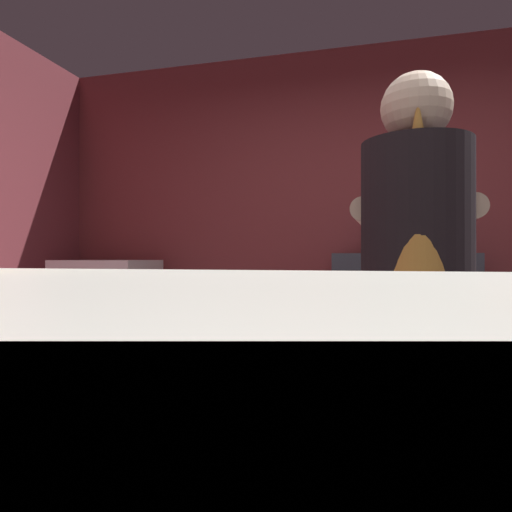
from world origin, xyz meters
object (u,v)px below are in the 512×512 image
Objects in this scene: bottle_hot_sauce at (453,239)px; bottle_vinegar at (434,241)px; mini_fridge at (107,328)px; mixing_bowl at (340,300)px; bartender at (417,296)px; bottle_soy at (392,242)px; bottle_olive_oil at (370,240)px; chefs_knife at (485,309)px.

bottle_hot_sauce reaches higher than bottle_vinegar.
bottle_vinegar is at bearing 2.36° from mini_fridge.
bottle_vinegar reaches higher than mixing_bowl.
mixing_bowl is (1.89, -1.20, 0.38)m from mini_fridge.
bottle_soy is (-0.02, 1.90, 0.23)m from bartender.
bartender is 6.74× the size of bottle_olive_oil.
mixing_bowl is at bearing -32.27° from mini_fridge.
bottle_olive_oil is 0.43m from bottle_vinegar.
bottle_vinegar reaches higher than mini_fridge.
mixing_bowl is 1.56m from bottle_hot_sauce.
chefs_knife is 0.97× the size of bottle_olive_oil.
mini_fridge reaches higher than chefs_knife.
bottle_hot_sauce is (0.37, 1.83, 0.24)m from bartender.
mini_fridge is 2.75m from bartender.
bottle_olive_oil reaches higher than mixing_bowl.
bottle_olive_oil reaches higher than mini_fridge.
bottle_vinegar reaches higher than chefs_knife.
bottle_vinegar is (0.24, 1.74, 0.23)m from bartender.
mini_fridge is at bearing 54.51° from bartender.
mini_fridge is at bearing 143.76° from chefs_knife.
mixing_bowl is (-0.27, 0.45, -0.06)m from bartender.
bottle_hot_sauce is 1.01× the size of bottle_olive_oil.
mixing_bowl reaches higher than chefs_knife.
mixing_bowl is 0.71× the size of bottle_hot_sauce.
chefs_knife is at bearing -78.63° from bottle_soy.
bottle_hot_sauce is (0.39, -0.07, 0.02)m from bottle_soy.
bottle_soy is at bearing 2.28° from bartender.
bottle_soy reaches higher than mixing_bowl.
bottle_hot_sauce is at bearing 65.02° from mixing_bowl.
mixing_bowl is at bearing 33.05° from bartender.
bottle_vinegar is (-0.04, 1.34, 0.31)m from chefs_knife.
bottle_olive_oil is (0.10, 1.40, 0.30)m from mixing_bowl.
bottle_olive_oil is at bearing 5.87° from mini_fridge.
bartender is 1.91m from bottle_soy.
chefs_knife is at bearing -93.70° from bottle_hot_sauce.
chefs_knife is 1.55m from bottle_soy.
chefs_knife is at bearing -26.80° from mini_fridge.
bottle_soy is at bearing 91.93° from chefs_knife.
bottle_olive_oil is at bearing 165.56° from bottle_vinegar.
bottle_olive_oil is (-0.45, 1.44, 0.32)m from chefs_knife.
bottle_vinegar is at bearing 68.41° from mixing_bowl.
bottle_olive_oil reaches higher than bottle_soy.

